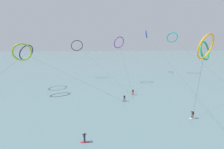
# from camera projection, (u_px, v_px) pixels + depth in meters

# --- Properties ---
(sea_water) EXTENTS (400.00, 200.00, 0.08)m
(sea_water) POSITION_uv_depth(u_px,v_px,m) (104.00, 60.00, 112.16)
(sea_water) COLOR slate
(sea_water) RESTS_ON ground
(surfer_ivory) EXTENTS (1.40, 0.64, 1.70)m
(surfer_ivory) POSITION_uv_depth(u_px,v_px,m) (193.00, 115.00, 27.41)
(surfer_ivory) COLOR silver
(surfer_ivory) RESTS_ON ground
(surfer_magenta) EXTENTS (1.40, 0.57, 1.70)m
(surfer_magenta) POSITION_uv_depth(u_px,v_px,m) (124.00, 98.00, 35.21)
(surfer_magenta) COLOR #CC288E
(surfer_magenta) RESTS_ON ground
(surfer_coral) EXTENTS (1.40, 0.60, 1.70)m
(surfer_coral) POSITION_uv_depth(u_px,v_px,m) (133.00, 92.00, 39.49)
(surfer_coral) COLOR #EA7260
(surfer_coral) RESTS_ON ground
(surfer_crimson) EXTENTS (1.40, 0.66, 1.70)m
(surfer_crimson) POSITION_uv_depth(u_px,v_px,m) (84.00, 138.00, 20.92)
(surfer_crimson) COLOR red
(surfer_crimson) RESTS_ON ground
(kite_emerald) EXTENTS (8.81, 9.70, 14.90)m
(kite_emerald) POSITION_uv_depth(u_px,v_px,m) (205.00, 51.00, 32.66)
(kite_emerald) COLOR #199351
(kite_emerald) RESTS_ON ground
(kite_cobalt) EXTENTS (1.90, 49.51, 19.74)m
(kite_cobalt) POSITION_uv_depth(u_px,v_px,m) (146.00, 34.00, 63.96)
(kite_cobalt) COLOR #2647B7
(kite_cobalt) RESTS_ON ground
(kite_violet) EXTENTS (4.77, 14.05, 16.34)m
(kite_violet) POSITION_uv_depth(u_px,v_px,m) (119.00, 43.00, 48.08)
(kite_violet) COLOR purple
(kite_violet) RESTS_ON ground
(kite_navy) EXTENTS (4.50, 35.08, 13.81)m
(kite_navy) POSITION_uv_depth(u_px,v_px,m) (26.00, 52.00, 42.45)
(kite_navy) COLOR navy
(kite_navy) RESTS_ON ground
(kite_lime) EXTENTS (28.33, 8.27, 14.38)m
(kite_lime) POSITION_uv_depth(u_px,v_px,m) (22.00, 52.00, 36.66)
(kite_lime) COLOR #8CC62D
(kite_lime) RESTS_ON ground
(kite_charcoal) EXTENTS (20.45, 21.71, 15.22)m
(kite_charcoal) POSITION_uv_depth(u_px,v_px,m) (77.00, 46.00, 55.01)
(kite_charcoal) COLOR black
(kite_charcoal) RESTS_ON ground
(kite_amber) EXTENTS (4.94, 3.38, 16.26)m
(kite_amber) POSITION_uv_depth(u_px,v_px,m) (206.00, 47.00, 25.94)
(kite_amber) COLOR orange
(kite_amber) RESTS_ON ground
(kite_teal) EXTENTS (4.66, 46.80, 18.75)m
(kite_teal) POSITION_uv_depth(u_px,v_px,m) (172.00, 37.00, 62.28)
(kite_teal) COLOR teal
(kite_teal) RESTS_ON ground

